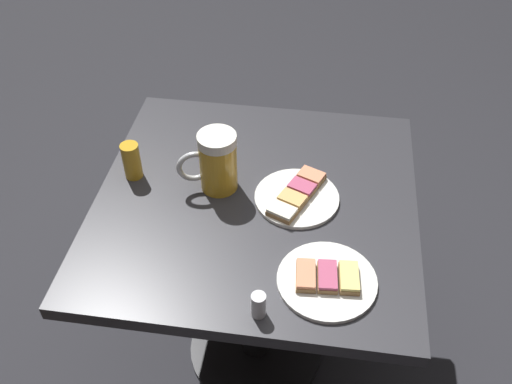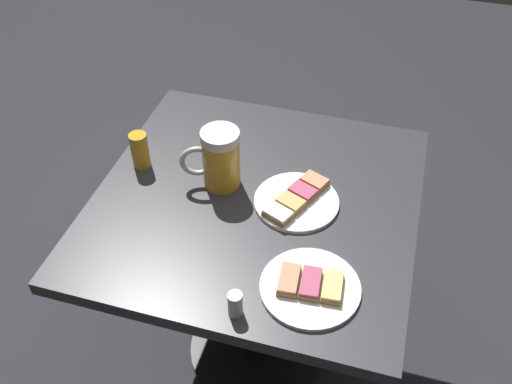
% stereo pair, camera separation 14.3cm
% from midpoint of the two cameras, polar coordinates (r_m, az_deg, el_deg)
% --- Properties ---
extents(ground_plane, '(6.00, 6.00, 0.00)m').
position_cam_midpoint_polar(ground_plane, '(1.99, -2.12, -15.48)').
color(ground_plane, '#28282D').
extents(cafe_table, '(0.80, 0.81, 0.70)m').
position_cam_midpoint_polar(cafe_table, '(1.54, -2.66, -4.41)').
color(cafe_table, black).
rests_on(cafe_table, ground_plane).
extents(plate_near, '(0.21, 0.21, 0.03)m').
position_cam_midpoint_polar(plate_near, '(1.43, 1.28, -0.57)').
color(plate_near, white).
rests_on(plate_near, cafe_table).
extents(plate_far, '(0.22, 0.22, 0.03)m').
position_cam_midpoint_polar(plate_far, '(1.25, 3.89, -8.92)').
color(plate_far, white).
rests_on(plate_far, cafe_table).
extents(beer_mug, '(0.10, 0.15, 0.16)m').
position_cam_midpoint_polar(beer_mug, '(1.43, -6.86, 2.89)').
color(beer_mug, gold).
rests_on(beer_mug, cafe_table).
extents(beer_glass_small, '(0.05, 0.05, 0.10)m').
position_cam_midpoint_polar(beer_glass_small, '(1.52, -15.02, 2.93)').
color(beer_glass_small, gold).
rests_on(beer_glass_small, cafe_table).
extents(salt_shaker, '(0.03, 0.03, 0.06)m').
position_cam_midpoint_polar(salt_shaker, '(1.19, -3.25, -11.44)').
color(salt_shaker, silver).
rests_on(salt_shaker, cafe_table).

